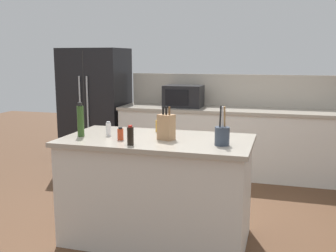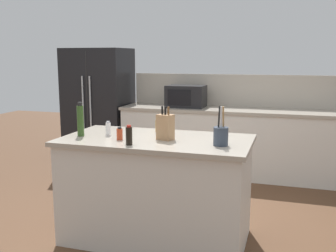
{
  "view_description": "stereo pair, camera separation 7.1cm",
  "coord_description": "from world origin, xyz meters",
  "px_view_note": "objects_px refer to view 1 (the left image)",
  "views": [
    {
      "loc": [
        1.05,
        -3.22,
        1.64
      ],
      "look_at": [
        0.0,
        0.35,
        0.99
      ],
      "focal_mm": 42.0,
      "sensor_mm": 36.0,
      "label": 1
    },
    {
      "loc": [
        1.12,
        -3.2,
        1.64
      ],
      "look_at": [
        0.0,
        0.35,
        0.99
      ],
      "focal_mm": 42.0,
      "sensor_mm": 36.0,
      "label": 2
    }
  ],
  "objects_px": {
    "refrigerator": "(96,107)",
    "honey_jar": "(159,126)",
    "soy_sauce_bottle": "(130,136)",
    "olive_oil_bottle": "(81,120)",
    "utensil_crock": "(222,135)",
    "knife_block": "(166,127)",
    "spice_jar_paprika": "(120,134)",
    "microwave": "(183,96)",
    "salt_shaker": "(108,129)"
  },
  "relations": [
    {
      "from": "refrigerator",
      "to": "microwave",
      "type": "height_order",
      "value": "refrigerator"
    },
    {
      "from": "soy_sauce_bottle",
      "to": "olive_oil_bottle",
      "type": "distance_m",
      "value": 0.6
    },
    {
      "from": "olive_oil_bottle",
      "to": "spice_jar_paprika",
      "type": "distance_m",
      "value": 0.42
    },
    {
      "from": "refrigerator",
      "to": "honey_jar",
      "type": "height_order",
      "value": "refrigerator"
    },
    {
      "from": "soy_sauce_bottle",
      "to": "spice_jar_paprika",
      "type": "bearing_deg",
      "value": 134.09
    },
    {
      "from": "refrigerator",
      "to": "olive_oil_bottle",
      "type": "height_order",
      "value": "refrigerator"
    },
    {
      "from": "refrigerator",
      "to": "honey_jar",
      "type": "bearing_deg",
      "value": -49.81
    },
    {
      "from": "microwave",
      "to": "knife_block",
      "type": "xyz_separation_m",
      "value": [
        0.41,
        -2.24,
        -0.04
      ]
    },
    {
      "from": "utensil_crock",
      "to": "spice_jar_paprika",
      "type": "bearing_deg",
      "value": -177.24
    },
    {
      "from": "soy_sauce_bottle",
      "to": "olive_oil_bottle",
      "type": "height_order",
      "value": "olive_oil_bottle"
    },
    {
      "from": "refrigerator",
      "to": "honey_jar",
      "type": "xyz_separation_m",
      "value": [
        1.65,
        -1.96,
        0.11
      ]
    },
    {
      "from": "olive_oil_bottle",
      "to": "refrigerator",
      "type": "bearing_deg",
      "value": 113.77
    },
    {
      "from": "spice_jar_paprika",
      "to": "knife_block",
      "type": "bearing_deg",
      "value": 18.05
    },
    {
      "from": "refrigerator",
      "to": "knife_block",
      "type": "distance_m",
      "value": 2.93
    },
    {
      "from": "olive_oil_bottle",
      "to": "utensil_crock",
      "type": "bearing_deg",
      "value": -0.25
    },
    {
      "from": "soy_sauce_bottle",
      "to": "spice_jar_paprika",
      "type": "relative_size",
      "value": 1.46
    },
    {
      "from": "knife_block",
      "to": "honey_jar",
      "type": "distance_m",
      "value": 0.38
    },
    {
      "from": "refrigerator",
      "to": "soy_sauce_bottle",
      "type": "xyz_separation_m",
      "value": [
        1.6,
        -2.57,
        0.13
      ]
    },
    {
      "from": "salt_shaker",
      "to": "olive_oil_bottle",
      "type": "distance_m",
      "value": 0.26
    },
    {
      "from": "utensil_crock",
      "to": "knife_block",
      "type": "bearing_deg",
      "value": 170.8
    },
    {
      "from": "knife_block",
      "to": "utensil_crock",
      "type": "height_order",
      "value": "utensil_crock"
    },
    {
      "from": "knife_block",
      "to": "salt_shaker",
      "type": "relative_size",
      "value": 2.2
    },
    {
      "from": "refrigerator",
      "to": "spice_jar_paprika",
      "type": "height_order",
      "value": "refrigerator"
    },
    {
      "from": "utensil_crock",
      "to": "salt_shaker",
      "type": "height_order",
      "value": "utensil_crock"
    },
    {
      "from": "spice_jar_paprika",
      "to": "microwave",
      "type": "bearing_deg",
      "value": 90.83
    },
    {
      "from": "utensil_crock",
      "to": "olive_oil_bottle",
      "type": "height_order",
      "value": "utensil_crock"
    },
    {
      "from": "microwave",
      "to": "spice_jar_paprika",
      "type": "xyz_separation_m",
      "value": [
        0.03,
        -2.36,
        -0.1
      ]
    },
    {
      "from": "salt_shaker",
      "to": "honey_jar",
      "type": "bearing_deg",
      "value": 39.09
    },
    {
      "from": "refrigerator",
      "to": "knife_block",
      "type": "height_order",
      "value": "refrigerator"
    },
    {
      "from": "honey_jar",
      "to": "spice_jar_paprika",
      "type": "bearing_deg",
      "value": -114.37
    },
    {
      "from": "refrigerator",
      "to": "salt_shaker",
      "type": "xyz_separation_m",
      "value": [
        1.27,
        -2.27,
        0.11
      ]
    },
    {
      "from": "microwave",
      "to": "honey_jar",
      "type": "height_order",
      "value": "microwave"
    },
    {
      "from": "salt_shaker",
      "to": "olive_oil_bottle",
      "type": "xyz_separation_m",
      "value": [
        -0.23,
        -0.1,
        0.08
      ]
    },
    {
      "from": "knife_block",
      "to": "utensil_crock",
      "type": "bearing_deg",
      "value": 9.15
    },
    {
      "from": "knife_block",
      "to": "soy_sauce_bottle",
      "type": "xyz_separation_m",
      "value": [
        -0.22,
        -0.28,
        -0.04
      ]
    },
    {
      "from": "microwave",
      "to": "salt_shaker",
      "type": "height_order",
      "value": "microwave"
    },
    {
      "from": "refrigerator",
      "to": "salt_shaker",
      "type": "distance_m",
      "value": 2.6
    },
    {
      "from": "microwave",
      "to": "soy_sauce_bottle",
      "type": "bearing_deg",
      "value": -85.67
    },
    {
      "from": "microwave",
      "to": "utensil_crock",
      "type": "relative_size",
      "value": 1.67
    },
    {
      "from": "knife_block",
      "to": "spice_jar_paprika",
      "type": "height_order",
      "value": "knife_block"
    },
    {
      "from": "refrigerator",
      "to": "olive_oil_bottle",
      "type": "bearing_deg",
      "value": -66.23
    },
    {
      "from": "microwave",
      "to": "spice_jar_paprika",
      "type": "height_order",
      "value": "microwave"
    },
    {
      "from": "microwave",
      "to": "olive_oil_bottle",
      "type": "relative_size",
      "value": 1.74
    },
    {
      "from": "utensil_crock",
      "to": "spice_jar_paprika",
      "type": "height_order",
      "value": "utensil_crock"
    },
    {
      "from": "olive_oil_bottle",
      "to": "spice_jar_paprika",
      "type": "bearing_deg",
      "value": -6.7
    },
    {
      "from": "salt_shaker",
      "to": "utensil_crock",
      "type": "bearing_deg",
      "value": -5.52
    },
    {
      "from": "microwave",
      "to": "utensil_crock",
      "type": "bearing_deg",
      "value": -68.68
    },
    {
      "from": "honey_jar",
      "to": "spice_jar_paprika",
      "type": "height_order",
      "value": "honey_jar"
    },
    {
      "from": "utensil_crock",
      "to": "spice_jar_paprika",
      "type": "relative_size",
      "value": 2.85
    },
    {
      "from": "honey_jar",
      "to": "soy_sauce_bottle",
      "type": "relative_size",
      "value": 0.76
    }
  ]
}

